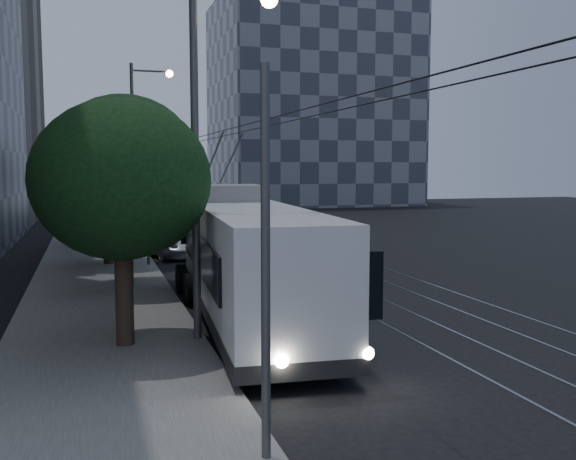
# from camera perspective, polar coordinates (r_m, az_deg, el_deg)

# --- Properties ---
(ground) EXTENTS (120.00, 120.00, 0.00)m
(ground) POSITION_cam_1_polar(r_m,az_deg,el_deg) (21.00, 4.89, -6.79)
(ground) COLOR black
(ground) RESTS_ON ground
(sidewalk) EXTENTS (5.00, 90.00, 0.15)m
(sidewalk) POSITION_cam_1_polar(r_m,az_deg,el_deg) (39.25, -16.74, -1.07)
(sidewalk) COLOR #65625E
(sidewalk) RESTS_ON ground
(tram_rails) EXTENTS (4.52, 90.00, 0.02)m
(tram_rails) POSITION_cam_1_polar(r_m,az_deg,el_deg) (40.57, -2.47, -0.71)
(tram_rails) COLOR gray
(tram_rails) RESTS_ON ground
(overhead_wires) EXTENTS (2.23, 90.00, 6.00)m
(overhead_wires) POSITION_cam_1_polar(r_m,az_deg,el_deg) (39.11, -13.17, 3.99)
(overhead_wires) COLOR black
(overhead_wires) RESTS_ON ground
(building_distant_right) EXTENTS (22.00, 18.00, 24.00)m
(building_distant_right) POSITION_cam_1_polar(r_m,az_deg,el_deg) (78.70, 2.01, 11.14)
(building_distant_right) COLOR #3B414C
(building_distant_right) RESTS_ON ground
(trolleybus) EXTENTS (3.63, 13.17, 5.63)m
(trolleybus) POSITION_cam_1_polar(r_m,az_deg,el_deg) (18.79, -3.66, -2.67)
(trolleybus) COLOR silver
(trolleybus) RESTS_ON ground
(pickup_silver) EXTENTS (3.60, 5.74, 1.48)m
(pickup_silver) POSITION_cam_1_polar(r_m,az_deg,el_deg) (32.96, -10.15, -1.00)
(pickup_silver) COLOR silver
(pickup_silver) RESTS_ON ground
(car_white_a) EXTENTS (3.13, 4.41, 1.39)m
(car_white_a) POSITION_cam_1_polar(r_m,az_deg,el_deg) (34.18, -11.32, -0.86)
(car_white_a) COLOR silver
(car_white_a) RESTS_ON ground
(car_white_b) EXTENTS (2.21, 4.54, 1.27)m
(car_white_b) POSITION_cam_1_polar(r_m,az_deg,el_deg) (43.34, -12.02, 0.41)
(car_white_b) COLOR silver
(car_white_b) RESTS_ON ground
(car_white_c) EXTENTS (2.63, 4.11, 1.28)m
(car_white_c) POSITION_cam_1_polar(r_m,az_deg,el_deg) (47.10, -11.00, 0.85)
(car_white_c) COLOR silver
(car_white_c) RESTS_ON ground
(car_white_d) EXTENTS (1.94, 4.26, 1.42)m
(car_white_d) POSITION_cam_1_polar(r_m,az_deg,el_deg) (51.91, -12.82, 1.33)
(car_white_d) COLOR #B3B3B7
(car_white_d) RESTS_ON ground
(tree_0) EXTENTS (4.33, 4.33, 6.16)m
(tree_0) POSITION_cam_1_polar(r_m,az_deg,el_deg) (16.01, -14.59, 4.30)
(tree_0) COLOR black
(tree_0) RESTS_ON ground
(tree_1) EXTENTS (5.21, 5.21, 7.11)m
(tree_1) POSITION_cam_1_polar(r_m,az_deg,el_deg) (24.03, -14.32, 6.05)
(tree_1) COLOR black
(tree_1) RESTS_ON ground
(tree_2) EXTENTS (4.63, 4.63, 6.20)m
(tree_2) POSITION_cam_1_polar(r_m,az_deg,el_deg) (29.84, -15.83, 4.64)
(tree_2) COLOR black
(tree_2) RESTS_ON ground
(tree_3) EXTENTS (5.26, 5.26, 6.72)m
(tree_3) POSITION_cam_1_polar(r_m,az_deg,el_deg) (37.28, -16.13, 5.17)
(tree_3) COLOR black
(tree_3) RESTS_ON ground
(tree_4) EXTENTS (4.91, 4.91, 6.57)m
(tree_4) POSITION_cam_1_polar(r_m,az_deg,el_deg) (49.01, -15.82, 5.27)
(tree_4) COLOR black
(tree_4) RESTS_ON ground
(tree_5) EXTENTS (4.14, 4.14, 5.87)m
(tree_5) POSITION_cam_1_polar(r_m,az_deg,el_deg) (55.53, -15.98, 4.91)
(tree_5) COLOR black
(tree_5) RESTS_ON ground
(streetlamp_near) EXTENTS (2.25, 0.44, 9.18)m
(streetlamp_near) POSITION_cam_1_polar(r_m,az_deg,el_deg) (16.34, -6.89, 9.31)
(streetlamp_near) COLOR #4F4F51
(streetlamp_near) RESTS_ON ground
(streetlamp_far) EXTENTS (2.54, 0.44, 10.56)m
(streetlamp_far) POSITION_cam_1_polar(r_m,az_deg,el_deg) (39.45, -13.01, 8.16)
(streetlamp_far) COLOR #4F4F51
(streetlamp_far) RESTS_ON ground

